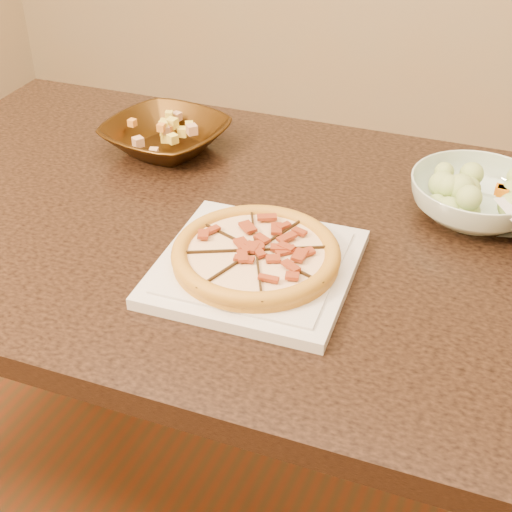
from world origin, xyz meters
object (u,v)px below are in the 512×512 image
object	(u,v)px
plate	(256,267)
salad_bowl	(475,198)
pizza	(256,254)
dining_table	(218,270)
bronze_bowl	(166,137)

from	to	relation	value
plate	salad_bowl	bearing A→B (deg)	48.28
plate	pizza	bearing A→B (deg)	123.24
pizza	plate	bearing A→B (deg)	-56.76
dining_table	plate	size ratio (longest dim) A/B	4.40
pizza	bronze_bowl	world-z (taller)	bronze_bowl
bronze_bowl	salad_bowl	size ratio (longest dim) A/B	1.04
salad_bowl	plate	bearing A→B (deg)	-131.72
pizza	salad_bowl	size ratio (longest dim) A/B	1.14
bronze_bowl	salad_bowl	xyz separation A→B (m)	(0.58, -0.00, 0.01)
dining_table	salad_bowl	xyz separation A→B (m)	(0.39, 0.17, 0.15)
dining_table	bronze_bowl	xyz separation A→B (m)	(-0.19, 0.17, 0.14)
dining_table	pizza	world-z (taller)	pizza
dining_table	salad_bowl	size ratio (longest dim) A/B	6.18
bronze_bowl	plate	bearing A→B (deg)	-42.33
bronze_bowl	pizza	bearing A→B (deg)	-42.33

